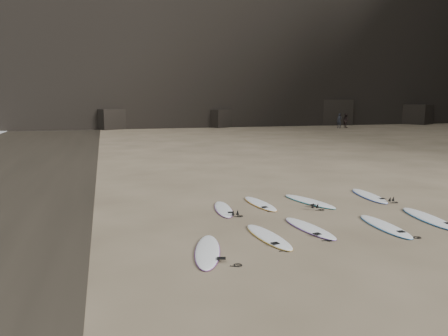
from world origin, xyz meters
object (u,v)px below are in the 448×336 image
Objects in this scene: surfboard_4 at (428,218)px; surfboard_5 at (223,209)px; surfboard_0 at (207,251)px; surfboard_8 at (369,196)px; surfboard_2 at (309,228)px; person_b at (346,121)px; person_a at (339,121)px; surfboard_6 at (260,203)px; surfboard_1 at (268,236)px; surfboard_3 at (385,226)px; surfboard_7 at (309,201)px.

surfboard_5 is at bearing 160.69° from surfboard_4.
surfboard_8 reaches higher than surfboard_0.
person_b is (24.49, 39.13, 0.87)m from surfboard_2.
surfboard_8 is 40.55m from person_a.
person_a is at bearing 50.44° from surfboard_6.
surfboard_1 is at bearing -139.87° from surfboard_8.
surfboard_0 is 0.93× the size of surfboard_4.
person_a is at bearing 70.91° from surfboard_0.
person_a is 1.02× the size of person_b.
surfboard_1 reaches higher than surfboard_5.
person_a is (24.90, 39.42, 0.89)m from surfboard_1.
surfboard_0 is at bearing 141.84° from person_b.
surfboard_5 is (1.50, 3.95, -0.01)m from surfboard_0.
surfboard_3 is 1.07× the size of surfboard_6.
surfboard_1 is at bearing 34.49° from surfboard_0.
surfboard_5 is 1.21× the size of person_a.
person_a reaches higher than surfboard_7.
person_a is at bearing 42.01° from surfboard_7.
person_b reaches higher than surfboard_6.
surfboard_2 is 5.34m from surfboard_8.
person_a is (23.81, 35.76, 0.89)m from surfboard_6.
person_b is at bearing 67.19° from surfboard_8.
surfboard_3 reaches higher than surfboard_6.
surfboard_7 reaches higher than surfboard_6.
person_a is at bearing 68.38° from surfboard_8.
surfboard_6 is at bearing 128.14° from surfboard_3.
surfboard_7 is 0.99× the size of surfboard_8.
surfboard_2 is 0.90× the size of surfboard_4.
surfboard_2 reaches higher than surfboard_5.
surfboard_0 is 1.00× the size of surfboard_3.
surfboard_3 is 4.19m from surfboard_8.
surfboard_3 is at bearing -18.94° from surfboard_2.
surfboard_8 reaches higher than surfboard_2.
surfboard_4 is 5.58m from surfboard_6.
surfboard_2 is at bearing -135.14° from surfboard_8.
surfboard_7 is (4.87, 4.20, 0.00)m from surfboard_0.
surfboard_4 is 3.36m from surfboard_8.
surfboard_2 is at bearing -49.59° from surfboard_5.
surfboard_4 is at bearing -56.35° from person_a.
surfboard_7 is 1.43× the size of person_b.
surfboard_7 is at bearing -168.54° from surfboard_8.
surfboard_0 is 2.02m from surfboard_1.
person_b is at bearing 50.40° from surfboard_1.
person_a reaches higher than surfboard_0.
surfboard_3 is 0.93× the size of surfboard_4.
surfboard_4 is 1.21× the size of surfboard_5.
surfboard_3 is at bearing -59.99° from surfboard_6.
surfboard_0 is 1.07× the size of surfboard_6.
person_a is at bearing 70.06° from surfboard_4.
surfboard_8 is (2.68, 0.22, 0.00)m from surfboard_7.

